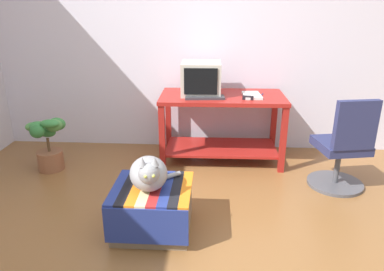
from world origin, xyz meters
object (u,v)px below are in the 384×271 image
(keyboard, at_px, (205,97))
(ottoman_with_blanket, at_px, (153,208))
(cat, at_px, (149,173))
(desk, at_px, (222,116))
(book, at_px, (252,95))
(potted_plant, at_px, (48,143))
(office_chair, at_px, (343,150))
(stapler, at_px, (248,98))
(tv_monitor, at_px, (201,79))

(keyboard, relative_size, ottoman_with_blanket, 0.68)
(cat, bearing_deg, ottoman_with_blanket, 49.22)
(desk, xyz_separation_m, cat, (-0.55, -1.40, -0.01))
(keyboard, bearing_deg, book, 7.05)
(desk, xyz_separation_m, potted_plant, (-1.79, -0.38, -0.20))
(ottoman_with_blanket, height_order, office_chair, office_chair)
(ottoman_with_blanket, bearing_deg, desk, 68.76)
(keyboard, height_order, stapler, stapler)
(cat, xyz_separation_m, office_chair, (1.66, 0.80, -0.10))
(keyboard, relative_size, cat, 0.90)
(desk, height_order, cat, desk)
(cat, bearing_deg, potted_plant, 127.75)
(desk, bearing_deg, ottoman_with_blanket, -112.11)
(desk, relative_size, ottoman_with_blanket, 2.24)
(desk, bearing_deg, keyboard, -141.14)
(keyboard, xyz_separation_m, office_chair, (1.29, -0.45, -0.36))
(cat, height_order, stapler, stapler)
(book, distance_m, cat, 1.62)
(book, distance_m, stapler, 0.14)
(office_chair, distance_m, stapler, 1.03)
(tv_monitor, relative_size, office_chair, 0.48)
(ottoman_with_blanket, distance_m, cat, 0.31)
(cat, bearing_deg, tv_monitor, 64.81)
(tv_monitor, distance_m, office_chair, 1.57)
(desk, distance_m, potted_plant, 1.84)
(keyboard, distance_m, ottoman_with_blanket, 1.40)
(potted_plant, bearing_deg, cat, -39.66)
(desk, height_order, keyboard, keyboard)
(ottoman_with_blanket, bearing_deg, keyboard, 73.96)
(desk, distance_m, keyboard, 0.34)
(ottoman_with_blanket, relative_size, office_chair, 0.66)
(book, relative_size, potted_plant, 0.52)
(cat, bearing_deg, book, 45.23)
(ottoman_with_blanket, xyz_separation_m, office_chair, (1.64, 0.78, 0.20))
(office_chair, xyz_separation_m, stapler, (-0.85, 0.43, 0.37))
(desk, xyz_separation_m, tv_monitor, (-0.23, 0.03, 0.40))
(potted_plant, xyz_separation_m, stapler, (2.04, 0.20, 0.46))
(keyboard, distance_m, book, 0.50)
(desk, xyz_separation_m, stapler, (0.25, -0.17, 0.25))
(tv_monitor, relative_size, keyboard, 1.06)
(office_chair, bearing_deg, keyboard, -29.93)
(office_chair, height_order, stapler, office_chair)
(ottoman_with_blanket, bearing_deg, office_chair, 25.30)
(ottoman_with_blanket, distance_m, stapler, 1.55)
(desk, xyz_separation_m, book, (0.31, -0.05, 0.25))
(desk, bearing_deg, stapler, -35.35)
(keyboard, bearing_deg, office_chair, -24.54)
(desk, bearing_deg, tv_monitor, 171.28)
(book, xyz_separation_m, cat, (-0.85, -1.36, -0.26))
(office_chair, bearing_deg, tv_monitor, -36.11)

